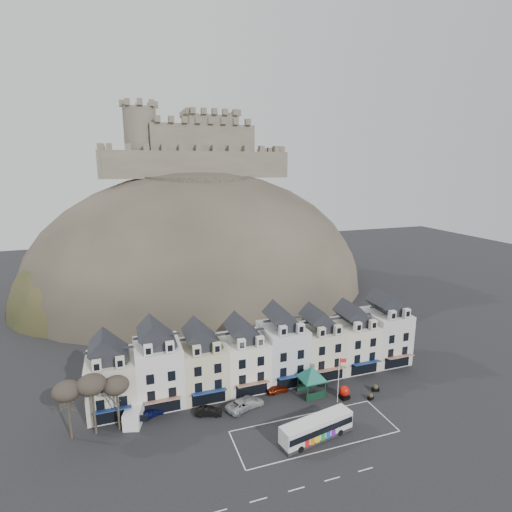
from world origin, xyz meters
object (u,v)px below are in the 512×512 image
Objects in this scene: white_van at (135,413)px; car_white at (251,403)px; car_navy at (152,412)px; car_charcoal at (313,380)px; car_silver at (243,404)px; car_maroon at (277,389)px; red_buoy at (344,392)px; car_black at (209,411)px; bus_shelter at (312,373)px; flagpole at (339,377)px; bus at (316,428)px.

car_white is at bearing 7.90° from white_van.
car_navy is 25.85m from car_charcoal.
car_silver is 1.49× the size of car_maroon.
red_buoy is 29.00m from car_navy.
red_buoy is 0.54× the size of car_navy.
white_van is at bearing 95.82° from car_black.
bus_shelter is 5.73m from red_buoy.
bus_shelter is at bearing 131.24° from flagpole.
car_black is (-19.34, 3.29, -3.66)m from flagpole.
white_van is 1.29× the size of car_white.
flagpole is 14.94m from car_silver.
car_black is 0.72× the size of car_silver.
white_van is at bearing 141.76° from bus.
red_buoy is 0.37× the size of white_van.
car_white is at bearing 110.34° from car_maroon.
car_white is at bearing -113.97° from car_silver.
car_maroon is (19.35, -0.23, -0.04)m from car_navy.
flagpole is 1.96× the size of car_black.
car_black is at bearing 78.17° from car_white.
car_navy is at bearing 86.07° from car_maroon.
red_buoy is 14.64m from car_white.
car_navy is (-20.10, 12.09, -0.98)m from bus.
flagpole is at bearing 31.48° from bus.
bus_shelter reaches higher than car_charcoal.
car_charcoal is (11.70, 2.50, 0.15)m from car_white.
car_black reaches higher than car_white.
bus reaches higher than red_buoy.
car_navy is at bearing 167.94° from flagpole.
flagpole is at bearing -127.07° from car_silver.
car_charcoal is at bearing 54.59° from bus_shelter.
bus_shelter is at bearing 10.76° from white_van.
flagpole reaches higher than red_buoy.
car_silver is at bearing 120.22° from car_charcoal.
flagpole reaches higher than white_van.
bus_shelter is at bearing -113.97° from car_silver.
white_van is 1.44× the size of car_black.
flagpole is 1.76× the size of car_white.
car_maroon is at bearing 83.09° from bus.
bus is 2.00× the size of car_silver.
car_navy is at bearing 55.10° from car_silver.
car_black is at bearing 66.03° from car_silver.
car_silver is (15.30, -2.20, -0.41)m from white_van.
car_silver is at bearing 78.17° from car_white.
flagpole is 1.62× the size of car_charcoal.
car_silver is at bearing -71.89° from car_black.
car_silver is at bearing -123.07° from car_navy.
bus is at bearing 173.81° from car_charcoal.
flagpole is at bearing 4.93° from white_van.
car_maroon is at bearing -112.81° from car_navy.
bus_shelter is 6.20m from car_maroon.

